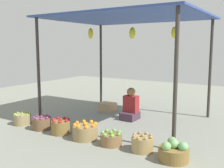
% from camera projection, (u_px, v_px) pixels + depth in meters
% --- Properties ---
extents(ground_plane, '(14.00, 14.00, 0.00)m').
position_uv_depth(ground_plane, '(127.00, 119.00, 6.51)').
color(ground_plane, gray).
extents(market_stall_structure, '(3.57, 2.83, 2.45)m').
position_uv_depth(market_stall_structure, '(127.00, 23.00, 6.19)').
color(market_stall_structure, '#38332D').
rests_on(market_stall_structure, ground).
extents(vendor_person, '(0.36, 0.44, 0.78)m').
position_uv_depth(vendor_person, '(131.00, 107.00, 6.47)').
color(vendor_person, '#442F3E').
rests_on(vendor_person, ground).
extents(basket_limes, '(0.38, 0.38, 0.28)m').
position_uv_depth(basket_limes, '(22.00, 119.00, 6.06)').
color(basket_limes, '#9C885D').
rests_on(basket_limes, ground).
extents(basket_purple_onions, '(0.39, 0.39, 0.30)m').
position_uv_depth(basket_purple_onions, '(42.00, 123.00, 5.72)').
color(basket_purple_onions, brown).
rests_on(basket_purple_onions, ground).
extents(basket_red_apples, '(0.38, 0.38, 0.33)m').
position_uv_depth(basket_red_apples, '(61.00, 127.00, 5.41)').
color(basket_red_apples, olive).
rests_on(basket_red_apples, ground).
extents(basket_oranges, '(0.49, 0.49, 0.34)m').
position_uv_depth(basket_oranges, '(85.00, 132.00, 5.10)').
color(basket_oranges, '#937B4D').
rests_on(basket_oranges, ground).
extents(basket_green_apples, '(0.39, 0.39, 0.26)m').
position_uv_depth(basket_green_apples, '(111.00, 139.00, 4.80)').
color(basket_green_apples, olive).
rests_on(basket_green_apples, ground).
extents(basket_potatoes, '(0.38, 0.38, 0.31)m').
position_uv_depth(basket_potatoes, '(142.00, 144.00, 4.50)').
color(basket_potatoes, '#A38852').
rests_on(basket_potatoes, ground).
extents(basket_cabbages, '(0.48, 0.48, 0.35)m').
position_uv_depth(basket_cabbages, '(174.00, 152.00, 4.13)').
color(basket_cabbages, olive).
rests_on(basket_cabbages, ground).
extents(wooden_crate_near_vendor, '(0.42, 0.34, 0.23)m').
position_uv_depth(wooden_crate_near_vendor, '(107.00, 107.00, 7.32)').
color(wooden_crate_near_vendor, tan).
rests_on(wooden_crate_near_vendor, ground).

